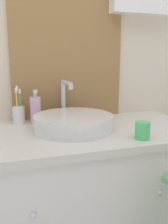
{
  "coord_description": "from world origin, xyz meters",
  "views": [
    {
      "loc": [
        -0.34,
        -0.83,
        1.15
      ],
      "look_at": [
        0.0,
        0.25,
        0.91
      ],
      "focal_mm": 40.0,
      "sensor_mm": 36.0,
      "label": 1
    }
  ],
  "objects_px": {
    "drinking_cup": "(142,130)",
    "sink_basin": "(73,121)",
    "soap_dispenser": "(36,110)",
    "toothbrush_holder": "(19,114)"
  },
  "relations": [
    {
      "from": "sink_basin",
      "to": "soap_dispenser",
      "type": "distance_m",
      "value": 0.23
    },
    {
      "from": "drinking_cup",
      "to": "sink_basin",
      "type": "bearing_deg",
      "value": 136.14
    },
    {
      "from": "sink_basin",
      "to": "toothbrush_holder",
      "type": "height_order",
      "value": "sink_basin"
    },
    {
      "from": "sink_basin",
      "to": "soap_dispenser",
      "type": "xyz_separation_m",
      "value": [
        -0.16,
        0.16,
        0.04
      ]
    },
    {
      "from": "soap_dispenser",
      "to": "drinking_cup",
      "type": "relative_size",
      "value": 2.41
    },
    {
      "from": "soap_dispenser",
      "to": "drinking_cup",
      "type": "distance_m",
      "value": 0.57
    },
    {
      "from": "sink_basin",
      "to": "soap_dispenser",
      "type": "height_order",
      "value": "sink_basin"
    },
    {
      "from": "sink_basin",
      "to": "soap_dispenser",
      "type": "relative_size",
      "value": 2.38
    },
    {
      "from": "sink_basin",
      "to": "drinking_cup",
      "type": "bearing_deg",
      "value": -43.86
    },
    {
      "from": "soap_dispenser",
      "to": "sink_basin",
      "type": "bearing_deg",
      "value": -44.98
    }
  ]
}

